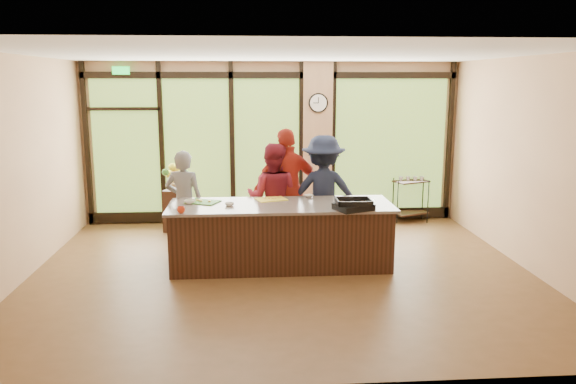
{
  "coord_description": "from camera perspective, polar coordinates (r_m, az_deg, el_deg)",
  "views": [
    {
      "loc": [
        -0.46,
        -7.52,
        2.66
      ],
      "look_at": [
        0.11,
        0.4,
        1.07
      ],
      "focal_mm": 35.0,
      "sensor_mm": 36.0,
      "label": 1
    }
  ],
  "objects": [
    {
      "name": "floor",
      "position": [
        8.0,
        -0.6,
        -8.15
      ],
      "size": [
        7.0,
        7.0,
        0.0
      ],
      "primitive_type": "plane",
      "color": "#553A1E",
      "rests_on": "ground"
    },
    {
      "name": "countertop",
      "position": [
        8.03,
        -0.74,
        -1.37
      ],
      "size": [
        3.2,
        1.1,
        0.04
      ],
      "primitive_type": "cube",
      "color": "slate",
      "rests_on": "island_base"
    },
    {
      "name": "roasting_pan",
      "position": [
        7.71,
        6.67,
        -1.51
      ],
      "size": [
        0.59,
        0.53,
        0.08
      ],
      "primitive_type": "cube",
      "rotation": [
        0.0,
        0.0,
        0.41
      ],
      "color": "black",
      "rests_on": "countertop"
    },
    {
      "name": "cutting_board_center",
      "position": [
        8.33,
        -1.72,
        -0.73
      ],
      "size": [
        0.5,
        0.44,
        0.01
      ],
      "primitive_type": "cube",
      "rotation": [
        0.0,
        0.0,
        0.31
      ],
      "color": "yellow",
      "rests_on": "countertop"
    },
    {
      "name": "cook_midright",
      "position": [
        8.86,
        -0.05,
        0.26
      ],
      "size": [
        1.22,
        0.77,
        1.93
      ],
      "primitive_type": "imported",
      "rotation": [
        0.0,
        0.0,
        3.42
      ],
      "color": "#A42719",
      "rests_on": "floor"
    },
    {
      "name": "red_ramekin",
      "position": [
        7.62,
        -10.81,
        -1.8
      ],
      "size": [
        0.14,
        0.14,
        0.09
      ],
      "primitive_type": "imported",
      "rotation": [
        0.0,
        0.0,
        0.43
      ],
      "color": "red",
      "rests_on": "countertop"
    },
    {
      "name": "left_wall",
      "position": [
        8.2,
        -25.86,
        2.01
      ],
      "size": [
        0.0,
        6.0,
        6.0
      ],
      "primitive_type": "plane",
      "rotation": [
        1.57,
        0.0,
        1.57
      ],
      "color": "tan",
      "rests_on": "floor"
    },
    {
      "name": "cutting_board_right",
      "position": [
        8.24,
        6.72,
        -0.95
      ],
      "size": [
        0.46,
        0.36,
        0.01
      ],
      "primitive_type": "cube",
      "rotation": [
        0.0,
        0.0,
        -0.08
      ],
      "color": "yellow",
      "rests_on": "countertop"
    },
    {
      "name": "mixing_bowl",
      "position": [
        7.99,
        7.42,
        -1.09
      ],
      "size": [
        0.36,
        0.36,
        0.09
      ],
      "primitive_type": "imported",
      "rotation": [
        0.0,
        0.0,
        0.02
      ],
      "color": "silver",
      "rests_on": "countertop"
    },
    {
      "name": "island_base",
      "position": [
        8.15,
        -0.74,
        -4.53
      ],
      "size": [
        3.1,
        1.0,
        0.88
      ],
      "primitive_type": "cube",
      "color": "black",
      "rests_on": "floor"
    },
    {
      "name": "cook_left",
      "position": [
        8.8,
        -10.49,
        -1.04
      ],
      "size": [
        0.65,
        0.49,
        1.62
      ],
      "primitive_type": "imported",
      "rotation": [
        0.0,
        0.0,
        2.96
      ],
      "color": "slate",
      "rests_on": "floor"
    },
    {
      "name": "flower_vase",
      "position": [
        10.12,
        -11.34,
        0.89
      ],
      "size": [
        0.26,
        0.26,
        0.24
      ],
      "primitive_type": "imported",
      "rotation": [
        0.0,
        0.0,
        0.19
      ],
      "color": "olive",
      "rests_on": "flower_stand"
    },
    {
      "name": "wall_clock",
      "position": [
        10.48,
        3.09,
        9.03
      ],
      "size": [
        0.36,
        0.04,
        0.36
      ],
      "color": "black",
      "rests_on": "window_wall"
    },
    {
      "name": "flower_stand",
      "position": [
        10.22,
        -11.23,
        -1.84
      ],
      "size": [
        0.48,
        0.48,
        0.75
      ],
      "primitive_type": "cube",
      "rotation": [
        0.0,
        0.0,
        -0.35
      ],
      "color": "black",
      "rests_on": "floor"
    },
    {
      "name": "prep_bowl_far",
      "position": [
        8.52,
        2.11,
        -0.39
      ],
      "size": [
        0.18,
        0.18,
        0.03
      ],
      "primitive_type": "imported",
      "rotation": [
        0.0,
        0.0,
        0.36
      ],
      "color": "silver",
      "rests_on": "countertop"
    },
    {
      "name": "cook_midleft",
      "position": [
        8.75,
        -1.57,
        -0.6
      ],
      "size": [
        0.96,
        0.82,
        1.72
      ],
      "primitive_type": "imported",
      "rotation": [
        0.0,
        0.0,
        2.91
      ],
      "color": "maroon",
      "rests_on": "floor"
    },
    {
      "name": "right_wall",
      "position": [
        8.58,
        23.42,
        2.58
      ],
      "size": [
        0.0,
        6.0,
        6.0
      ],
      "primitive_type": "plane",
      "rotation": [
        1.57,
        0.0,
        -1.57
      ],
      "color": "tan",
      "rests_on": "floor"
    },
    {
      "name": "window_wall",
      "position": [
        10.57,
        -0.72,
        4.42
      ],
      "size": [
        6.9,
        0.12,
        3.0
      ],
      "color": "tan",
      "rests_on": "floor"
    },
    {
      "name": "back_wall",
      "position": [
        10.6,
        -1.62,
        5.0
      ],
      "size": [
        7.0,
        0.0,
        7.0
      ],
      "primitive_type": "plane",
      "rotation": [
        1.57,
        0.0,
        0.0
      ],
      "color": "tan",
      "rests_on": "floor"
    },
    {
      "name": "cook_right",
      "position": [
        8.9,
        3.6,
        -0.08
      ],
      "size": [
        1.22,
        0.76,
        1.82
      ],
      "primitive_type": "imported",
      "rotation": [
        0.0,
        0.0,
        3.07
      ],
      "color": "#161C32",
      "rests_on": "floor"
    },
    {
      "name": "prep_bowl_near",
      "position": [
        8.18,
        -9.94,
        -0.98
      ],
      "size": [
        0.18,
        0.18,
        0.05
      ],
      "primitive_type": "imported",
      "rotation": [
        0.0,
        0.0,
        -0.1
      ],
      "color": "silver",
      "rests_on": "countertop"
    },
    {
      "name": "cutting_board_left",
      "position": [
        8.23,
        -8.65,
        -1.0
      ],
      "size": [
        0.54,
        0.49,
        0.01
      ],
      "primitive_type": "cube",
      "rotation": [
        0.0,
        0.0,
        -0.43
      ],
      "color": "#3D7F2E",
      "rests_on": "countertop"
    },
    {
      "name": "prep_bowl_mid",
      "position": [
        7.96,
        -5.97,
        -1.25
      ],
      "size": [
        0.14,
        0.14,
        0.04
      ],
      "primitive_type": "imported",
      "rotation": [
        0.0,
        0.0,
        -0.03
      ],
      "color": "silver",
      "rests_on": "countertop"
    },
    {
      "name": "bar_cart",
      "position": [
        10.94,
        12.35,
        -0.23
      ],
      "size": [
        0.73,
        0.58,
        0.88
      ],
      "rotation": [
        0.0,
        0.0,
        0.39
      ],
      "color": "black",
      "rests_on": "floor"
    },
    {
      "name": "ceiling",
      "position": [
        7.55,
        -0.65,
        13.86
      ],
      "size": [
        7.0,
        7.0,
        0.0
      ],
      "primitive_type": "plane",
      "rotation": [
        3.14,
        0.0,
        0.0
      ],
      "color": "silver",
      "rests_on": "back_wall"
    }
  ]
}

